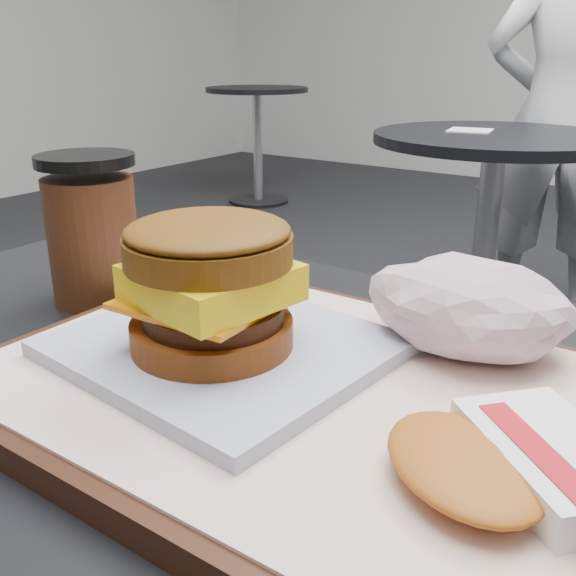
# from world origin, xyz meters

# --- Properties ---
(serving_tray) EXTENTS (0.38, 0.28, 0.02)m
(serving_tray) POSITION_xyz_m (0.04, 0.06, 0.78)
(serving_tray) COLOR black
(serving_tray) RESTS_ON customer_table
(breakfast_sandwich) EXTENTS (0.21, 0.19, 0.09)m
(breakfast_sandwich) POSITION_xyz_m (-0.02, 0.05, 0.83)
(breakfast_sandwich) COLOR silver
(breakfast_sandwich) RESTS_ON serving_tray
(hash_brown) EXTENTS (0.13, 0.13, 0.02)m
(hash_brown) POSITION_xyz_m (0.17, 0.03, 0.80)
(hash_brown) COLOR white
(hash_brown) RESTS_ON serving_tray
(crumpled_wrapper) EXTENTS (0.13, 0.10, 0.06)m
(crumpled_wrapper) POSITION_xyz_m (0.10, 0.15, 0.82)
(crumpled_wrapper) COLOR silver
(crumpled_wrapper) RESTS_ON serving_tray
(coffee_cup) EXTENTS (0.08, 0.08, 0.12)m
(coffee_cup) POSITION_xyz_m (-0.20, 0.11, 0.83)
(coffee_cup) COLOR #432010
(coffee_cup) RESTS_ON customer_table
(neighbor_table) EXTENTS (0.70, 0.70, 0.75)m
(neighbor_table) POSITION_xyz_m (-0.35, 1.65, 0.55)
(neighbor_table) COLOR black
(neighbor_table) RESTS_ON ground
(napkin) EXTENTS (0.14, 0.14, 0.00)m
(napkin) POSITION_xyz_m (-0.43, 1.66, 0.75)
(napkin) COLOR silver
(napkin) RESTS_ON neighbor_table
(patron) EXTENTS (0.64, 0.52, 1.50)m
(patron) POSITION_xyz_m (-0.31, 2.22, 0.75)
(patron) COLOR silver
(patron) RESTS_ON ground
(bg_table_mid) EXTENTS (0.66, 0.66, 0.75)m
(bg_table_mid) POSITION_xyz_m (-2.40, 3.20, 0.56)
(bg_table_mid) COLOR black
(bg_table_mid) RESTS_ON ground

